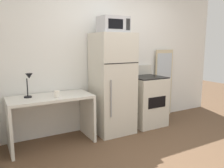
{
  "coord_description": "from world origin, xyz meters",
  "views": [
    {
      "loc": [
        -2.07,
        -2.01,
        1.52
      ],
      "look_at": [
        -0.32,
        1.1,
        0.89
      ],
      "focal_mm": 36.77,
      "sensor_mm": 36.0,
      "label": 1
    }
  ],
  "objects_px": {
    "oven_range": "(146,100)",
    "leaning_mirror": "(163,83)",
    "refrigerator": "(112,84)",
    "microwave": "(113,25)",
    "coffee_mug": "(57,94)",
    "desk_lamp": "(29,81)",
    "desk": "(51,110)"
  },
  "relations": [
    {
      "from": "refrigerator",
      "to": "oven_range",
      "type": "xyz_separation_m",
      "value": [
        0.74,
        0.01,
        -0.38
      ]
    },
    {
      "from": "desk",
      "to": "oven_range",
      "type": "height_order",
      "value": "oven_range"
    },
    {
      "from": "desk_lamp",
      "to": "coffee_mug",
      "type": "distance_m",
      "value": 0.44
    },
    {
      "from": "microwave",
      "to": "coffee_mug",
      "type": "bearing_deg",
      "value": -175.52
    },
    {
      "from": "desk_lamp",
      "to": "refrigerator",
      "type": "relative_size",
      "value": 0.21
    },
    {
      "from": "desk_lamp",
      "to": "refrigerator",
      "type": "height_order",
      "value": "refrigerator"
    },
    {
      "from": "refrigerator",
      "to": "microwave",
      "type": "distance_m",
      "value": 0.98
    },
    {
      "from": "leaning_mirror",
      "to": "refrigerator",
      "type": "bearing_deg",
      "value": -169.3
    },
    {
      "from": "microwave",
      "to": "desk_lamp",
      "type": "bearing_deg",
      "value": 176.1
    },
    {
      "from": "desk_lamp",
      "to": "oven_range",
      "type": "relative_size",
      "value": 0.32
    },
    {
      "from": "refrigerator",
      "to": "microwave",
      "type": "xyz_separation_m",
      "value": [
        0.0,
        -0.02,
        0.98
      ]
    },
    {
      "from": "refrigerator",
      "to": "microwave",
      "type": "relative_size",
      "value": 3.68
    },
    {
      "from": "desk",
      "to": "microwave",
      "type": "bearing_deg",
      "value": -1.56
    },
    {
      "from": "desk_lamp",
      "to": "leaning_mirror",
      "type": "distance_m",
      "value": 2.74
    },
    {
      "from": "coffee_mug",
      "to": "microwave",
      "type": "relative_size",
      "value": 0.21
    },
    {
      "from": "refrigerator",
      "to": "leaning_mirror",
      "type": "distance_m",
      "value": 1.41
    },
    {
      "from": "desk_lamp",
      "to": "desk",
      "type": "bearing_deg",
      "value": -12.53
    },
    {
      "from": "oven_range",
      "to": "leaning_mirror",
      "type": "relative_size",
      "value": 0.79
    },
    {
      "from": "desk_lamp",
      "to": "oven_range",
      "type": "distance_m",
      "value": 2.15
    },
    {
      "from": "coffee_mug",
      "to": "desk_lamp",
      "type": "bearing_deg",
      "value": 154.47
    },
    {
      "from": "oven_range",
      "to": "refrigerator",
      "type": "bearing_deg",
      "value": -179.59
    },
    {
      "from": "desk",
      "to": "microwave",
      "type": "height_order",
      "value": "microwave"
    },
    {
      "from": "microwave",
      "to": "oven_range",
      "type": "relative_size",
      "value": 0.42
    },
    {
      "from": "desk",
      "to": "coffee_mug",
      "type": "height_order",
      "value": "coffee_mug"
    },
    {
      "from": "desk",
      "to": "desk_lamp",
      "type": "height_order",
      "value": "desk_lamp"
    },
    {
      "from": "microwave",
      "to": "leaning_mirror",
      "type": "bearing_deg",
      "value": 11.55
    },
    {
      "from": "refrigerator",
      "to": "microwave",
      "type": "bearing_deg",
      "value": -89.67
    },
    {
      "from": "desk",
      "to": "oven_range",
      "type": "bearing_deg",
      "value": -0.07
    },
    {
      "from": "coffee_mug",
      "to": "leaning_mirror",
      "type": "height_order",
      "value": "leaning_mirror"
    },
    {
      "from": "coffee_mug",
      "to": "refrigerator",
      "type": "relative_size",
      "value": 0.06
    },
    {
      "from": "refrigerator",
      "to": "desk",
      "type": "bearing_deg",
      "value": 179.59
    },
    {
      "from": "coffee_mug",
      "to": "leaning_mirror",
      "type": "bearing_deg",
      "value": 8.63
    }
  ]
}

